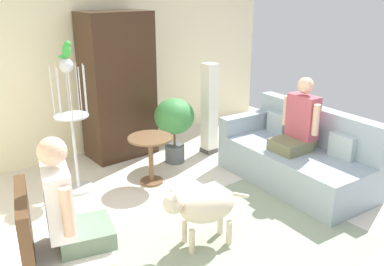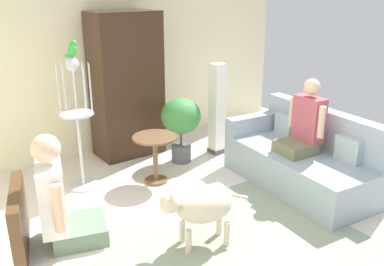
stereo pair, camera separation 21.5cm
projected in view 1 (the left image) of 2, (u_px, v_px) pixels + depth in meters
name	position (u px, v px, depth m)	size (l,w,h in m)	color
ground_plane	(222.00, 228.00, 4.21)	(6.99, 6.99, 0.00)	beige
back_wall	(89.00, 55.00, 5.80)	(6.43, 0.12, 2.80)	beige
area_rug	(229.00, 246.00, 3.92)	(2.52, 1.86, 0.01)	gray
couch	(296.00, 157.00, 5.14)	(1.08, 1.97, 0.91)	#8EA0AD
armchair	(47.00, 240.00, 3.05)	(0.77, 0.84, 0.96)	#4C331E
person_on_couch	(299.00, 122.00, 4.93)	(0.50, 0.54, 0.87)	#6A6A4B
person_on_armchair	(67.00, 205.00, 3.02)	(0.55, 0.55, 0.87)	slate
round_end_table	(151.00, 151.00, 5.05)	(0.55, 0.55, 0.60)	brown
dog	(203.00, 207.00, 3.83)	(0.84, 0.45, 0.62)	beige
bird_cage_stand	(72.00, 127.00, 4.75)	(0.39, 0.39, 1.58)	silver
parrot	(66.00, 50.00, 4.47)	(0.17, 0.10, 0.18)	green
potted_plant	(174.00, 120.00, 5.61)	(0.54, 0.54, 0.90)	#4C5156
column_lamp	(209.00, 110.00, 5.94)	(0.20, 0.20, 1.31)	#4C4742
armoire_cabinet	(118.00, 86.00, 5.75)	(0.92, 0.56, 2.01)	#382316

